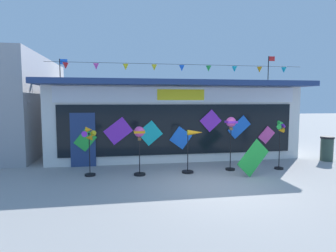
# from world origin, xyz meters

# --- Properties ---
(ground_plane) EXTENTS (80.00, 80.00, 0.00)m
(ground_plane) POSITION_xyz_m (0.00, 0.00, 0.00)
(ground_plane) COLOR #9E9B99
(kite_shop_building) EXTENTS (10.61, 5.34, 4.60)m
(kite_shop_building) POSITION_xyz_m (-0.39, 5.33, 1.63)
(kite_shop_building) COLOR silver
(kite_shop_building) RESTS_ON ground_plane
(wind_spinner_far_left) EXTENTS (0.45, 0.35, 1.61)m
(wind_spinner_far_left) POSITION_xyz_m (-3.69, 1.73, 1.10)
(wind_spinner_far_left) COLOR black
(wind_spinner_far_left) RESTS_ON ground_plane
(wind_spinner_left) EXTENTS (0.38, 0.38, 1.61)m
(wind_spinner_left) POSITION_xyz_m (-2.09, 1.56, 1.22)
(wind_spinner_left) COLOR black
(wind_spinner_left) RESTS_ON ground_plane
(wind_spinner_center_left) EXTENTS (0.71, 0.39, 1.47)m
(wind_spinner_center_left) POSITION_xyz_m (-0.30, 1.60, 0.93)
(wind_spinner_center_left) COLOR black
(wind_spinner_center_left) RESTS_ON ground_plane
(wind_spinner_center_right) EXTENTS (0.35, 0.35, 1.88)m
(wind_spinner_center_right) POSITION_xyz_m (1.11, 1.71, 1.49)
(wind_spinner_center_right) COLOR black
(wind_spinner_center_right) RESTS_ON ground_plane
(wind_spinner_right) EXTENTS (0.44, 0.31, 1.75)m
(wind_spinner_right) POSITION_xyz_m (2.88, 1.52, 1.24)
(wind_spinner_right) COLOR black
(wind_spinner_right) RESTS_ON ground_plane
(trash_bin) EXTENTS (0.52, 0.52, 0.99)m
(trash_bin) POSITION_xyz_m (5.56, 2.52, 0.50)
(trash_bin) COLOR #2D4238
(trash_bin) RESTS_ON ground_plane
(display_kite_on_ground) EXTENTS (1.20, 0.28, 1.20)m
(display_kite_on_ground) POSITION_xyz_m (1.53, 0.85, 0.60)
(display_kite_on_ground) COLOR green
(display_kite_on_ground) RESTS_ON ground_plane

